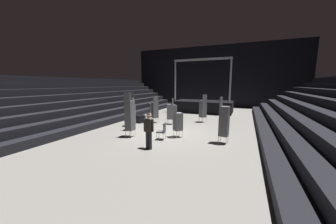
# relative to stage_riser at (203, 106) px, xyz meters

# --- Properties ---
(ground_plane) EXTENTS (22.00, 30.00, 0.10)m
(ground_plane) POSITION_rel_stage_riser_xyz_m (0.00, -9.45, -0.74)
(ground_plane) COLOR slate
(arena_end_wall) EXTENTS (22.00, 0.30, 8.00)m
(arena_end_wall) POSITION_rel_stage_riser_xyz_m (0.00, 5.55, 3.31)
(arena_end_wall) COLOR black
(arena_end_wall) RESTS_ON ground_plane
(bleacher_bank_left) EXTENTS (6.00, 24.00, 3.60)m
(bleacher_bank_left) POSITION_rel_stage_riser_xyz_m (-8.00, -8.45, 1.11)
(bleacher_bank_left) COLOR black
(bleacher_bank_left) RESTS_ON ground_plane
(bleacher_bank_right) EXTENTS (6.00, 24.00, 3.60)m
(bleacher_bank_right) POSITION_rel_stage_riser_xyz_m (8.00, -8.45, 1.11)
(bleacher_bank_right) COLOR black
(bleacher_bank_right) RESTS_ON ground_plane
(stage_riser) EXTENTS (6.06, 3.01, 5.51)m
(stage_riser) POSITION_rel_stage_riser_xyz_m (0.00, 0.00, 0.00)
(stage_riser) COLOR black
(stage_riser) RESTS_ON ground_plane
(man_with_tie) EXTENTS (0.57, 0.29, 1.71)m
(man_with_tie) POSITION_rel_stage_riser_xyz_m (0.16, -12.30, 0.28)
(man_with_tie) COLOR black
(man_with_tie) RESTS_ON ground_plane
(chair_stack_front_left) EXTENTS (0.62, 0.62, 1.88)m
(chair_stack_front_left) POSITION_rel_stage_riser_xyz_m (0.74, -9.95, 0.26)
(chair_stack_front_left) COLOR #B2B5BA
(chair_stack_front_left) RESTS_ON ground_plane
(chair_stack_front_right) EXTENTS (0.61, 0.61, 1.71)m
(chair_stack_front_right) POSITION_rel_stage_riser_xyz_m (-3.63, -4.87, 0.17)
(chair_stack_front_right) COLOR #B2B5BA
(chair_stack_front_right) RESTS_ON ground_plane
(chair_stack_mid_left) EXTENTS (0.46, 0.46, 2.56)m
(chair_stack_mid_left) POSITION_rel_stage_riser_xyz_m (-1.79, -10.99, 0.59)
(chair_stack_mid_left) COLOR #B2B5BA
(chair_stack_mid_left) RESTS_ON ground_plane
(chair_stack_mid_right) EXTENTS (0.53, 0.53, 1.96)m
(chair_stack_mid_right) POSITION_rel_stage_riser_xyz_m (-0.95, -7.01, 0.30)
(chair_stack_mid_right) COLOR #B2B5BA
(chair_stack_mid_right) RESTS_ON ground_plane
(chair_stack_mid_centre) EXTENTS (0.62, 0.62, 2.05)m
(chair_stack_mid_centre) POSITION_rel_stage_riser_xyz_m (-2.26, -6.98, 0.34)
(chair_stack_mid_centre) COLOR #B2B5BA
(chair_stack_mid_centre) RESTS_ON ground_plane
(chair_stack_rear_left) EXTENTS (0.50, 0.50, 2.39)m
(chair_stack_rear_left) POSITION_rel_stage_riser_xyz_m (3.28, -10.09, 0.51)
(chair_stack_rear_left) COLOR #B2B5BA
(chair_stack_rear_left) RESTS_ON ground_plane
(chair_stack_rear_right) EXTENTS (0.55, 0.55, 2.48)m
(chair_stack_rear_right) POSITION_rel_stage_riser_xyz_m (-3.30, -8.71, 0.55)
(chair_stack_rear_right) COLOR #B2B5BA
(chair_stack_rear_right) RESTS_ON ground_plane
(chair_stack_rear_centre) EXTENTS (0.62, 0.62, 2.22)m
(chair_stack_rear_centre) POSITION_rel_stage_riser_xyz_m (1.14, -5.28, 0.42)
(chair_stack_rear_centre) COLOR #B2B5BA
(chair_stack_rear_centre) RESTS_ON ground_plane
(chair_stack_aisle_left) EXTENTS (0.51, 0.51, 2.14)m
(chair_stack_aisle_left) POSITION_rel_stage_riser_xyz_m (-2.61, -9.67, 0.38)
(chair_stack_aisle_left) COLOR #B2B5BA
(chair_stack_aisle_left) RESTS_ON ground_plane
(equipment_road_case) EXTENTS (1.06, 0.88, 0.57)m
(equipment_road_case) POSITION_rel_stage_riser_xyz_m (-3.50, -7.32, -0.40)
(equipment_road_case) COLOR black
(equipment_road_case) RESTS_ON ground_plane
(loose_chair_near_man) EXTENTS (0.51, 0.51, 0.95)m
(loose_chair_near_man) POSITION_rel_stage_riser_xyz_m (0.13, -10.73, -0.15)
(loose_chair_near_man) COLOR #B2B5BA
(loose_chair_near_man) RESTS_ON ground_plane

